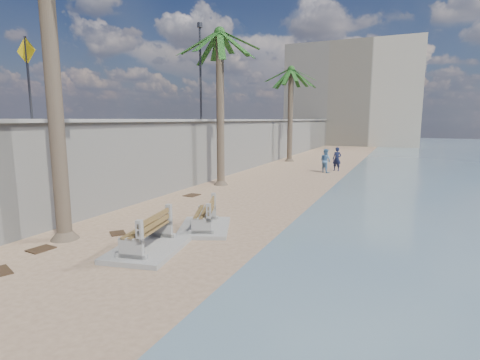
% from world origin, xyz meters
% --- Properties ---
extents(ground_plane, '(140.00, 140.00, 0.00)m').
position_xyz_m(ground_plane, '(0.00, 0.00, 0.00)').
color(ground_plane, '#9B7A5F').
extents(seawall, '(0.45, 70.00, 3.50)m').
position_xyz_m(seawall, '(-5.20, 20.00, 1.75)').
color(seawall, gray).
rests_on(seawall, ground_plane).
extents(wall_cap, '(0.80, 70.00, 0.12)m').
position_xyz_m(wall_cap, '(-5.20, 20.00, 3.55)').
color(wall_cap, gray).
rests_on(wall_cap, seawall).
extents(end_building, '(18.00, 12.00, 14.00)m').
position_xyz_m(end_building, '(-2.00, 52.00, 7.00)').
color(end_building, '#B7AA93').
rests_on(end_building, ground_plane).
extents(bench_near, '(2.33, 2.72, 0.96)m').
position_xyz_m(bench_near, '(-0.43, 3.97, 0.42)').
color(bench_near, gray).
rests_on(bench_near, ground_plane).
extents(bench_far, '(2.12, 2.73, 1.03)m').
position_xyz_m(bench_far, '(-0.83, 1.52, 0.45)').
color(bench_far, gray).
rests_on(bench_far, ground_plane).
extents(palm_mid, '(5.00, 5.00, 8.98)m').
position_xyz_m(palm_mid, '(-3.80, 11.81, 7.96)').
color(palm_mid, brown).
rests_on(palm_mid, ground_plane).
extents(palm_back, '(5.00, 5.00, 8.64)m').
position_xyz_m(palm_back, '(-3.75, 24.87, 7.62)').
color(palm_back, brown).
rests_on(palm_back, ground_plane).
extents(pedestrian_sign, '(0.78, 0.07, 2.40)m').
position_xyz_m(pedestrian_sign, '(-5.00, 1.50, 5.15)').
color(pedestrian_sign, '#2D2D33').
rests_on(pedestrian_sign, wall_cap).
extents(streetlight, '(0.28, 0.28, 5.12)m').
position_xyz_m(streetlight, '(-5.10, 12.00, 6.64)').
color(streetlight, '#2D2D33').
rests_on(streetlight, wall_cap).
extents(person_a, '(0.77, 0.59, 1.92)m').
position_xyz_m(person_a, '(1.07, 20.29, 0.96)').
color(person_a, '#131936').
rests_on(person_a, ground_plane).
extents(person_b, '(1.10, 1.05, 1.81)m').
position_xyz_m(person_b, '(0.51, 19.08, 0.90)').
color(person_b, teal).
rests_on(person_b, ground_plane).
extents(debris_b, '(0.58, 0.69, 0.03)m').
position_xyz_m(debris_b, '(-3.64, 0.39, 0.01)').
color(debris_b, '#382616').
rests_on(debris_b, ground_plane).
extents(debris_c, '(0.63, 0.76, 0.03)m').
position_xyz_m(debris_c, '(-3.74, 8.61, 0.01)').
color(debris_c, '#382616').
rests_on(debris_c, ground_plane).
extents(debris_d, '(0.69, 0.68, 0.03)m').
position_xyz_m(debris_d, '(-2.72, 2.42, 0.01)').
color(debris_d, '#382616').
rests_on(debris_d, ground_plane).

